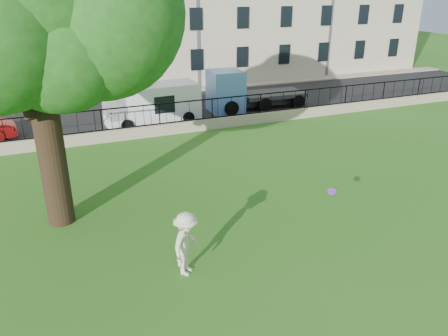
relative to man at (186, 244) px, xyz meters
name	(u,v)px	position (x,y,z in m)	size (l,w,h in m)	color
ground	(262,248)	(2.50, 0.29, -0.93)	(120.00, 120.00, 0.00)	#2C6D1A
retaining_wall	(160,130)	(2.50, 12.29, -0.63)	(50.00, 0.40, 0.60)	gray
iron_railing	(159,114)	(2.50, 12.29, 0.22)	(50.00, 0.05, 1.13)	black
street	(141,113)	(2.50, 16.99, -0.93)	(60.00, 9.00, 0.01)	black
sidewalk	(126,95)	(2.50, 22.19, -0.87)	(60.00, 1.40, 0.12)	gray
man	(186,244)	(0.00, 0.00, 0.00)	(1.21, 0.69, 1.87)	beige
frisbee	(332,191)	(4.70, 0.07, 0.68)	(0.27, 0.27, 0.03)	#9B2AEF
white_van	(152,104)	(2.71, 14.69, 0.19)	(5.33, 2.08, 2.24)	white
blue_truck	(256,89)	(9.73, 15.41, 0.36)	(6.18, 2.19, 2.59)	#5D92DB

